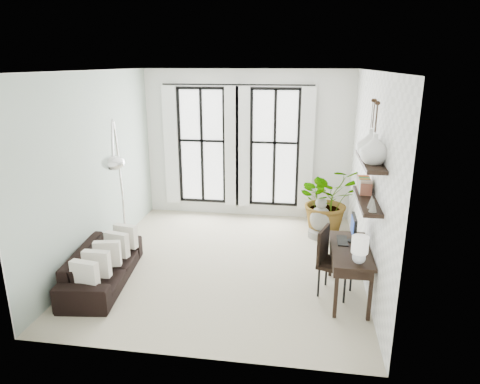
% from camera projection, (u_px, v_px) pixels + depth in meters
% --- Properties ---
extents(floor, '(5.00, 5.00, 0.00)m').
position_uv_depth(floor, '(227.00, 263.00, 7.38)').
color(floor, '#B3AC8E').
rests_on(floor, ground).
extents(ceiling, '(5.00, 5.00, 0.00)m').
position_uv_depth(ceiling, '(226.00, 71.00, 6.46)').
color(ceiling, white).
rests_on(ceiling, wall_back).
extents(wall_left, '(0.00, 5.00, 5.00)m').
position_uv_depth(wall_left, '(96.00, 168.00, 7.24)').
color(wall_left, '#A3B6A8').
rests_on(wall_left, floor).
extents(wall_right, '(0.00, 5.00, 5.00)m').
position_uv_depth(wall_right, '(370.00, 179.00, 6.60)').
color(wall_right, white).
rests_on(wall_right, floor).
extents(wall_back, '(4.50, 0.00, 4.50)m').
position_uv_depth(wall_back, '(247.00, 145.00, 9.29)').
color(wall_back, white).
rests_on(wall_back, floor).
extents(windows, '(3.26, 0.13, 2.65)m').
position_uv_depth(windows, '(238.00, 147.00, 9.26)').
color(windows, white).
rests_on(windows, wall_back).
extents(wall_shelves, '(0.25, 1.30, 0.60)m').
position_uv_depth(wall_shelves, '(368.00, 184.00, 5.85)').
color(wall_shelves, black).
rests_on(wall_shelves, wall_right).
extents(sofa, '(0.99, 2.03, 0.57)m').
position_uv_depth(sofa, '(103.00, 266.00, 6.65)').
color(sofa, black).
rests_on(sofa, floor).
extents(throw_pillows, '(0.40, 1.52, 0.40)m').
position_uv_depth(throw_pillows, '(107.00, 254.00, 6.57)').
color(throw_pillows, silver).
rests_on(throw_pillows, sofa).
extents(plant, '(1.58, 1.49, 1.39)m').
position_uv_depth(plant, '(328.00, 200.00, 8.53)').
color(plant, '#2D7228').
rests_on(plant, floor).
extents(desk, '(0.55, 1.30, 1.16)m').
position_uv_depth(desk, '(351.00, 253.00, 6.08)').
color(desk, black).
rests_on(desk, floor).
extents(desk_chair, '(0.61, 0.61, 1.01)m').
position_uv_depth(desk_chair, '(330.00, 257.00, 6.28)').
color(desk_chair, black).
rests_on(desk_chair, floor).
extents(arc_lamp, '(0.75, 1.44, 2.50)m').
position_uv_depth(arc_lamp, '(116.00, 155.00, 6.72)').
color(arc_lamp, silver).
rests_on(arc_lamp, floor).
extents(buddha, '(0.46, 0.46, 0.82)m').
position_uv_depth(buddha, '(320.00, 221.00, 8.38)').
color(buddha, gray).
rests_on(buddha, floor).
extents(vase_a, '(0.37, 0.37, 0.38)m').
position_uv_depth(vase_a, '(374.00, 149.00, 5.42)').
color(vase_a, white).
rests_on(vase_a, shelf_upper).
extents(vase_b, '(0.37, 0.37, 0.38)m').
position_uv_depth(vase_b, '(370.00, 143.00, 5.80)').
color(vase_b, white).
rests_on(vase_b, shelf_upper).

